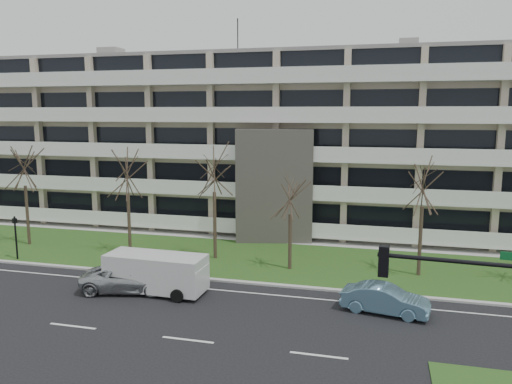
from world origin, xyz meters
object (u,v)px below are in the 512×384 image
(white_van, at_px, (157,270))
(pedestrian_signal, at_px, (16,232))
(silver_pickup, at_px, (129,278))
(blue_sedan, at_px, (385,299))
(traffic_signal, at_px, (491,321))

(white_van, bearing_deg, pedestrian_signal, 166.18)
(silver_pickup, relative_size, pedestrian_signal, 1.74)
(blue_sedan, bearing_deg, silver_pickup, 101.60)
(pedestrian_signal, bearing_deg, traffic_signal, -1.83)
(white_van, xyz_separation_m, pedestrian_signal, (-12.41, 3.50, 0.65))
(blue_sedan, xyz_separation_m, white_van, (-12.72, -0.17, 0.61))
(blue_sedan, distance_m, pedestrian_signal, 25.39)
(traffic_signal, height_order, pedestrian_signal, traffic_signal)
(silver_pickup, distance_m, white_van, 1.82)
(silver_pickup, height_order, pedestrian_signal, pedestrian_signal)
(silver_pickup, relative_size, traffic_signal, 0.87)
(blue_sedan, height_order, traffic_signal, traffic_signal)
(silver_pickup, xyz_separation_m, white_van, (1.72, 0.12, 0.59))
(blue_sedan, xyz_separation_m, pedestrian_signal, (-25.14, 3.32, 1.25))
(silver_pickup, distance_m, pedestrian_signal, 11.36)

